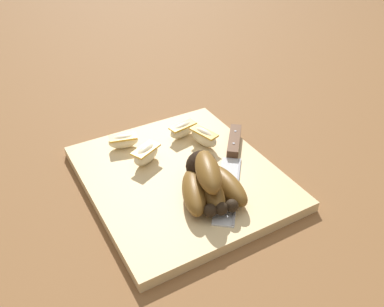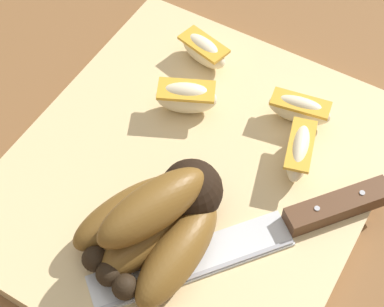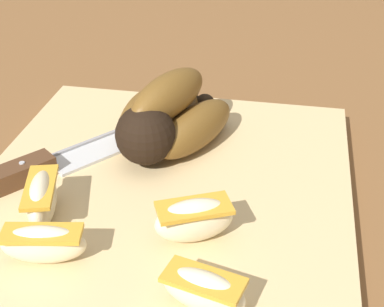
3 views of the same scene
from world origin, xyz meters
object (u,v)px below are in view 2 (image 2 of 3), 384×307
(apple_wedge_near, at_px, (186,97))
(apple_wedge_extra, at_px, (299,109))
(apple_wedge_middle, at_px, (299,151))
(banana_bunch, at_px, (160,221))
(apple_wedge_far, at_px, (204,50))
(chefs_knife, at_px, (289,225))

(apple_wedge_near, relative_size, apple_wedge_extra, 1.02)
(apple_wedge_middle, bearing_deg, banana_bunch, -27.84)
(apple_wedge_far, distance_m, apple_wedge_extra, 0.12)
(apple_wedge_extra, bearing_deg, apple_wedge_near, -66.47)
(apple_wedge_middle, height_order, apple_wedge_extra, apple_wedge_middle)
(apple_wedge_far, xyz_separation_m, apple_wedge_extra, (0.02, 0.12, 0.00))
(apple_wedge_near, distance_m, apple_wedge_extra, 0.11)
(apple_wedge_middle, bearing_deg, apple_wedge_far, -116.36)
(banana_bunch, relative_size, apple_wedge_extra, 2.12)
(chefs_knife, distance_m, apple_wedge_extra, 0.12)
(apple_wedge_extra, bearing_deg, chefs_knife, 21.09)
(apple_wedge_extra, bearing_deg, banana_bunch, -15.01)
(apple_wedge_far, bearing_deg, banana_bunch, 19.80)
(apple_wedge_far, bearing_deg, apple_wedge_near, 15.55)
(apple_wedge_extra, bearing_deg, apple_wedge_middle, 24.05)
(chefs_knife, distance_m, apple_wedge_far, 0.22)
(apple_wedge_middle, relative_size, apple_wedge_extra, 1.04)
(chefs_knife, bearing_deg, apple_wedge_near, -115.74)
(apple_wedge_extra, bearing_deg, apple_wedge_far, -100.60)
(banana_bunch, bearing_deg, apple_wedge_middle, 152.16)
(banana_bunch, xyz_separation_m, apple_wedge_far, (-0.20, -0.07, -0.01))
(banana_bunch, distance_m, chefs_knife, 0.12)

